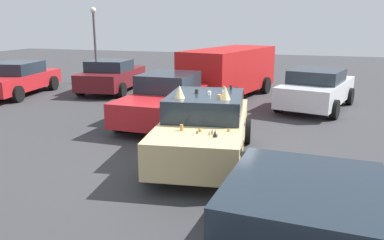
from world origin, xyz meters
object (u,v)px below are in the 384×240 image
at_px(parked_sedan_near_right, 303,237).
at_px(art_car_decorated, 205,127).
at_px(parked_sedan_far_right, 16,79).
at_px(lot_lamp_post, 95,37).
at_px(parked_van_behind_right, 230,70).
at_px(parked_sedan_far_left, 112,76).
at_px(parked_sedan_behind_left, 317,89).
at_px(parked_sedan_row_back_far, 165,99).

bearing_deg(parked_sedan_near_right, art_car_decorated, 32.56).
xyz_separation_m(parked_sedan_far_right, lot_lamp_post, (3.90, -1.55, 1.62)).
relative_size(parked_sedan_far_right, lot_lamp_post, 1.26).
xyz_separation_m(parked_van_behind_right, parked_sedan_far_left, (-0.44, 5.27, -0.42)).
distance_m(art_car_decorated, parked_sedan_far_left, 9.53).
bearing_deg(parked_sedan_behind_left, parked_sedan_row_back_far, 142.08).
bearing_deg(parked_sedan_near_right, lot_lamp_post, 41.86).
xyz_separation_m(parked_sedan_far_right, parked_sedan_row_back_far, (-2.41, -7.79, 0.04)).
bearing_deg(parked_sedan_near_right, parked_sedan_far_right, 55.67).
relative_size(parked_van_behind_right, parked_sedan_far_left, 1.33).
relative_size(parked_van_behind_right, parked_sedan_row_back_far, 1.33).
relative_size(art_car_decorated, parked_sedan_far_left, 1.08).
bearing_deg(art_car_decorated, parked_sedan_far_left, -146.36).
height_order(parked_van_behind_right, parked_sedan_behind_left, parked_van_behind_right).
distance_m(parked_van_behind_right, parked_sedan_near_right, 12.10).
relative_size(parked_sedan_far_left, parked_sedan_row_back_far, 1.00).
height_order(art_car_decorated, parked_sedan_far_right, art_car_decorated).
relative_size(parked_van_behind_right, parked_sedan_near_right, 1.32).
relative_size(parked_sedan_behind_left, parked_sedan_near_right, 1.09).
bearing_deg(lot_lamp_post, parked_sedan_near_right, -141.10).
distance_m(parked_sedan_near_right, lot_lamp_post, 17.00).
height_order(parked_van_behind_right, lot_lamp_post, lot_lamp_post).
distance_m(art_car_decorated, parked_sedan_behind_left, 6.77).
xyz_separation_m(art_car_decorated, parked_sedan_row_back_far, (2.81, 2.08, -0.01)).
bearing_deg(parked_sedan_far_left, parked_sedan_near_right, -148.91).
xyz_separation_m(art_car_decorated, parked_van_behind_right, (7.55, 1.08, 0.38)).
relative_size(art_car_decorated, parked_sedan_behind_left, 1.00).
height_order(parked_sedan_row_back_far, lot_lamp_post, lot_lamp_post).
bearing_deg(lot_lamp_post, parked_sedan_far_right, 158.29).
bearing_deg(parked_sedan_near_right, parked_sedan_behind_left, 2.47).
bearing_deg(parked_sedan_behind_left, lot_lamp_post, 89.31).
bearing_deg(parked_van_behind_right, art_car_decorated, -158.45).
bearing_deg(parked_van_behind_right, parked_sedan_far_right, 118.33).
height_order(art_car_decorated, parked_sedan_near_right, art_car_decorated).
distance_m(parked_sedan_row_back_far, lot_lamp_post, 9.01).
bearing_deg(parked_sedan_far_right, parked_sedan_row_back_far, 63.73).
bearing_deg(lot_lamp_post, art_car_decorated, -137.59).
bearing_deg(parked_sedan_far_right, art_car_decorated, 53.05).
distance_m(art_car_decorated, parked_van_behind_right, 7.64).
bearing_deg(parked_sedan_far_right, parked_van_behind_right, 95.78).
height_order(art_car_decorated, parked_sedan_far_left, art_car_decorated).
xyz_separation_m(parked_sedan_near_right, parked_sedan_row_back_far, (6.87, 4.38, 0.02)).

